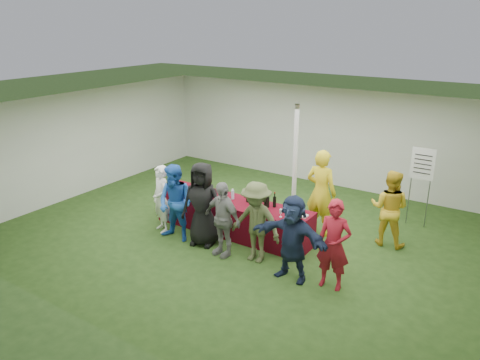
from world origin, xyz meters
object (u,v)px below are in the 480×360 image
Objects in this scene: customer_1 at (176,203)px; staff_back at (389,208)px; customer_5 at (292,238)px; customer_3 at (222,219)px; customer_6 at (334,245)px; staff_pourer at (321,192)px; dump_bucket at (295,216)px; customer_0 at (161,199)px; serving_table at (232,216)px; wine_list_sign at (422,170)px; customer_4 at (256,222)px; customer_2 at (202,204)px.

staff_back is at bearing 29.11° from customer_1.
customer_1 is 2.74m from customer_5.
customer_3 is at bearing -179.23° from customer_5.
customer_6 is (-0.30, -2.16, 0.01)m from staff_back.
dump_bucket is at bearing 94.65° from staff_pourer.
customer_0 is at bearing 174.11° from customer_6.
customer_1 reaches higher than serving_table.
customer_0 is 1.75m from customer_3.
serving_table is 4.25m from wine_list_sign.
wine_list_sign is at bearing 59.76° from customer_3.
customer_5 is at bearing -13.30° from customer_4.
customer_1 reaches higher than staff_back.
customer_0 is (-2.93, -0.55, -0.09)m from dump_bucket.
customer_5 is at bearing 6.81° from customer_3.
customer_6 is at bearing -30.83° from dump_bucket.
wine_list_sign is at bearing 60.56° from customer_0.
serving_table is 2.37× the size of customer_3.
customer_3 is 2.27m from customer_6.
customer_0 is 4.01m from customer_6.
customer_1 is at bearing -138.96° from wine_list_sign.
customer_2 is 2.17m from customer_5.
dump_bucket is 0.16× the size of customer_6.
wine_list_sign is 1.21× the size of customer_0.
customer_3 is at bearing -29.03° from customer_2.
customer_2 is at bearing 179.17° from customer_4.
staff_pourer is at bearing 67.46° from customer_3.
staff_pourer is at bearing 32.71° from serving_table.
wine_list_sign reaches higher than customer_1.
customer_6 is (-0.57, -3.44, -0.51)m from wine_list_sign.
wine_list_sign is at bearing 59.60° from dump_bucket.
staff_pourer reaches higher than wine_list_sign.
customer_1 is (-3.75, -2.23, 0.02)m from staff_back.
customer_1 is 1.03× the size of customer_5.
staff_pourer reaches higher than customer_4.
customer_1 reaches higher than dump_bucket.
customer_2 is (0.58, 0.16, 0.06)m from customer_1.
customer_5 is at bearing -65.29° from dump_bucket.
serving_table is at bearing 36.81° from staff_pourer.
dump_bucket is 0.17× the size of customer_3.
customer_0 is 0.93× the size of customer_6.
customer_0 is at bearing -176.78° from customer_3.
customer_0 is at bearing 162.56° from customer_1.
customer_4 is at bearing 172.60° from customer_6.
customer_3 is 0.69m from customer_4.
customer_0 is at bearing 178.87° from customer_5.
staff_pourer is 1.18× the size of staff_back.
staff_back is at bearing 23.70° from serving_table.
customer_5 is (2.16, -0.22, -0.08)m from customer_2.
wine_list_sign is 1.10× the size of customer_1.
customer_1 is at bearing -163.56° from dump_bucket.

